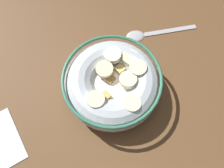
# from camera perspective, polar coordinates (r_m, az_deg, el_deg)

# --- Properties ---
(ground_plane) EXTENTS (0.95, 0.95, 0.02)m
(ground_plane) POSITION_cam_1_polar(r_m,az_deg,el_deg) (0.46, -0.00, -1.84)
(ground_plane) COLOR brown
(cereal_bowl) EXTENTS (0.18, 0.18, 0.07)m
(cereal_bowl) POSITION_cam_1_polar(r_m,az_deg,el_deg) (0.42, 0.05, 0.16)
(cereal_bowl) COLOR #B2BCC6
(cereal_bowl) RESTS_ON ground_plane
(spoon) EXTENTS (0.09, 0.15, 0.01)m
(spoon) POSITION_cam_1_polar(r_m,az_deg,el_deg) (0.52, 8.66, 12.49)
(spoon) COLOR #A5A5AD
(spoon) RESTS_ON ground_plane
(folded_napkin) EXTENTS (0.11, 0.07, 0.00)m
(folded_napkin) POSITION_cam_1_polar(r_m,az_deg,el_deg) (0.47, -26.32, -12.66)
(folded_napkin) COLOR silver
(folded_napkin) RESTS_ON ground_plane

